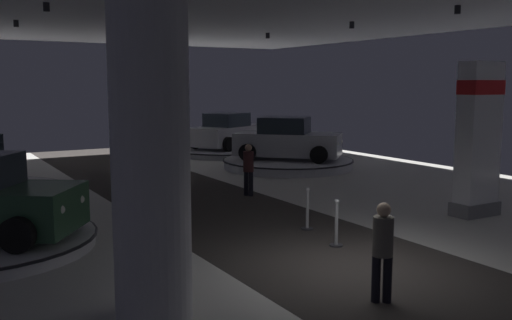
{
  "coord_description": "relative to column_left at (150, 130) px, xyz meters",
  "views": [
    {
      "loc": [
        -6.77,
        -7.83,
        3.39
      ],
      "look_at": [
        0.78,
        4.95,
        1.4
      ],
      "focal_mm": 39.81,
      "sensor_mm": 36.0,
      "label": 1
    }
  ],
  "objects": [
    {
      "name": "visitor_walking_near",
      "position": [
        3.25,
        -1.29,
        -1.84
      ],
      "size": [
        0.32,
        0.32,
        1.59
      ],
      "color": "black",
      "rests_on": "ground"
    },
    {
      "name": "ground",
      "position": [
        4.01,
        0.22,
        -2.77
      ],
      "size": [
        24.0,
        44.0,
        0.06
      ],
      "color": "silver"
    },
    {
      "name": "brand_sign_pylon",
      "position": [
        9.49,
        1.93,
        -0.7
      ],
      "size": [
        1.27,
        0.66,
        3.96
      ],
      "color": "slate",
      "rests_on": "ground"
    },
    {
      "name": "display_platform_far_right",
      "position": [
        10.0,
        11.42,
        -2.55
      ],
      "size": [
        5.31,
        5.31,
        0.36
      ],
      "color": "silver",
      "rests_on": "ground"
    },
    {
      "name": "column_left",
      "position": [
        0.0,
        0.0,
        0.0
      ],
      "size": [
        1.12,
        1.12,
        5.5
      ],
      "color": "silver",
      "rests_on": "ground"
    },
    {
      "name": "display_platform_deep_right",
      "position": [
        10.27,
        17.08,
        -2.59
      ],
      "size": [
        5.92,
        5.92,
        0.28
      ],
      "color": "silver",
      "rests_on": "ground"
    },
    {
      "name": "stanchion_a",
      "position": [
        4.59,
        1.52,
        -2.38
      ],
      "size": [
        0.28,
        0.28,
        1.01
      ],
      "color": "#333338",
      "rests_on": "ground"
    },
    {
      "name": "display_car_deep_right",
      "position": [
        10.24,
        17.07,
        -1.7
      ],
      "size": [
        4.56,
        3.57,
        1.71
      ],
      "color": "silver",
      "rests_on": "display_platform_deep_right"
    },
    {
      "name": "display_car_far_right",
      "position": [
        9.97,
        11.44,
        -1.62
      ],
      "size": [
        4.21,
        4.27,
        1.71
      ],
      "color": "silver",
      "rests_on": "display_platform_far_right"
    },
    {
      "name": "stanchion_b",
      "position": [
        4.88,
        2.95,
        -2.38
      ],
      "size": [
        0.28,
        0.28,
        1.01
      ],
      "color": "#333338",
      "rests_on": "ground"
    },
    {
      "name": "visitor_walking_far",
      "position": [
        5.71,
        7.18,
        -1.84
      ],
      "size": [
        0.32,
        0.32,
        1.59
      ],
      "color": "black",
      "rests_on": "ground"
    }
  ]
}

